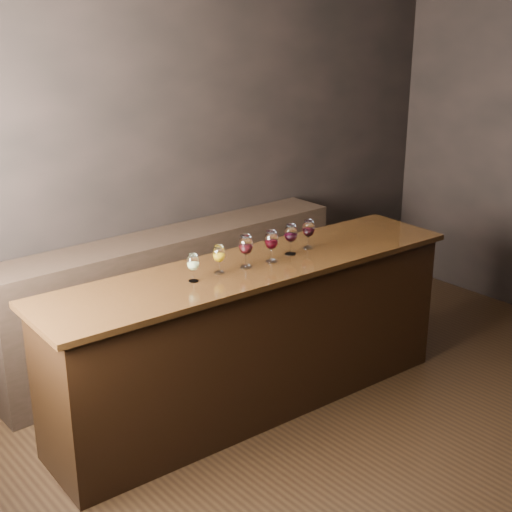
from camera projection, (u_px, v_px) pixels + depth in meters
ground at (422, 458)px, 4.25m from camera, size 5.00×5.00×0.00m
room_shell at (403, 161)px, 3.59m from camera, size 5.02×4.52×2.81m
bar_counter at (254, 339)px, 4.66m from camera, size 2.82×0.73×0.98m
bar_top at (254, 267)px, 4.50m from camera, size 2.91×0.80×0.04m
back_bar_shelf at (175, 297)px, 5.32m from camera, size 2.76×0.40×0.99m
glass_white at (193, 263)px, 4.17m from camera, size 0.07×0.07×0.17m
glass_amber at (219, 255)px, 4.30m from camera, size 0.07×0.07×0.18m
glass_red_a at (246, 246)px, 4.39m from camera, size 0.09×0.09×0.21m
glass_red_b at (271, 241)px, 4.49m from camera, size 0.09×0.09×0.20m
glass_red_c at (291, 234)px, 4.62m from camera, size 0.09×0.09×0.20m
glass_red_d at (309, 229)px, 4.74m from camera, size 0.08×0.08×0.20m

